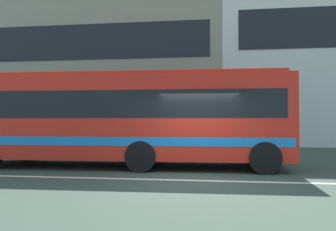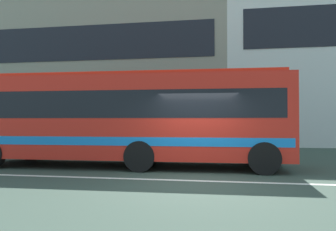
% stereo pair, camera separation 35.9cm
% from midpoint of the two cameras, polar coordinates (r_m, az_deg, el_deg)
% --- Properties ---
extents(ground_plane, '(160.00, 160.00, 0.00)m').
position_cam_midpoint_polar(ground_plane, '(8.44, 6.54, -12.22)').
color(ground_plane, '#33443A').
extents(lane_centre_line, '(60.00, 0.16, 0.01)m').
position_cam_midpoint_polar(lane_centre_line, '(8.44, 6.54, -12.20)').
color(lane_centre_line, silver).
rests_on(lane_centre_line, ground_plane).
extents(apartment_block_left, '(19.69, 9.09, 11.93)m').
position_cam_midpoint_polar(apartment_block_left, '(25.69, -11.65, 8.73)').
color(apartment_block_left, gray).
rests_on(apartment_block_left, ground_plane).
extents(transit_bus, '(11.18, 2.80, 3.29)m').
position_cam_midpoint_polar(transit_bus, '(10.95, -6.61, -0.11)').
color(transit_bus, red).
rests_on(transit_bus, ground_plane).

